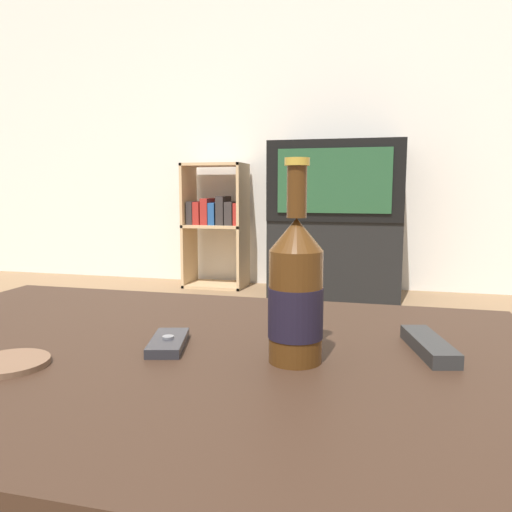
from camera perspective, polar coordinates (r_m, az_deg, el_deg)
name	(u,v)px	position (r m, az deg, el deg)	size (l,w,h in m)	color
back_wall	(343,106)	(3.74, 9.88, 16.52)	(8.00, 0.05, 2.60)	silver
coffee_table	(173,396)	(0.78, -9.49, -15.47)	(1.07, 0.72, 0.49)	#332116
tv_stand	(336,258)	(3.42, 9.09, -0.18)	(0.85, 0.47, 0.51)	black
television	(337,181)	(3.38, 9.27, 8.42)	(0.85, 0.50, 0.51)	black
bookshelf	(216,220)	(3.67, -4.63, 4.07)	(0.44, 0.30, 0.90)	tan
beer_bottle	(296,292)	(0.67, 4.57, -4.17)	(0.07, 0.07, 0.27)	#47280F
cell_phone	(169,342)	(0.76, -9.88, -9.63)	(0.07, 0.12, 0.02)	#232328
remote_control	(429,345)	(0.76, 19.16, -9.63)	(0.07, 0.15, 0.02)	#282828
coaster	(9,363)	(0.74, -26.39, -10.93)	(0.10, 0.10, 0.01)	brown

